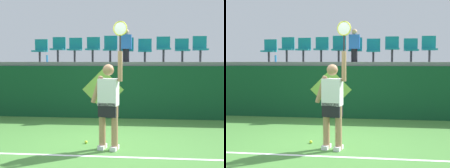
{
  "view_description": "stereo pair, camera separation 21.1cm",
  "coord_description": "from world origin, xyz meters",
  "views": [
    {
      "loc": [
        0.79,
        -6.16,
        1.75
      ],
      "look_at": [
        0.06,
        1.08,
        1.2
      ],
      "focal_mm": 48.99,
      "sensor_mm": 36.0,
      "label": 1
    },
    {
      "loc": [
        1.0,
        -6.14,
        1.75
      ],
      "look_at": [
        0.06,
        1.08,
        1.2
      ],
      "focal_mm": 48.99,
      "sensor_mm": 36.0,
      "label": 2
    }
  ],
  "objects": [
    {
      "name": "ground_plane",
      "position": [
        0.0,
        0.0,
        0.0
      ],
      "size": [
        40.0,
        40.0,
        0.0
      ],
      "primitive_type": "plane",
      "color": "#478438"
    },
    {
      "name": "court_back_wall",
      "position": [
        0.0,
        3.09,
        0.8
      ],
      "size": [
        10.72,
        0.2,
        1.6
      ],
      "primitive_type": "cube",
      "color": "#0F4223",
      "rests_on": "ground_plane"
    },
    {
      "name": "spectator_platform",
      "position": [
        0.0,
        4.57,
        1.66
      ],
      "size": [
        10.72,
        3.05,
        0.12
      ],
      "primitive_type": "cube",
      "color": "slate",
      "rests_on": "court_back_wall"
    },
    {
      "name": "court_baseline_stripe",
      "position": [
        0.0,
        -0.73,
        0.0
      ],
      "size": [
        9.65,
        0.08,
        0.01
      ],
      "primitive_type": "cube",
      "color": "white",
      "rests_on": "ground_plane"
    },
    {
      "name": "tennis_player",
      "position": [
        0.13,
        -0.27,
        0.95
      ],
      "size": [
        0.74,
        0.34,
        2.51
      ],
      "color": "white",
      "rests_on": "ground_plane"
    },
    {
      "name": "tennis_ball",
      "position": [
        -0.39,
        0.1,
        0.03
      ],
      "size": [
        0.07,
        0.07,
        0.07
      ],
      "primitive_type": "sphere",
      "color": "#D1E533",
      "rests_on": "ground_plane"
    },
    {
      "name": "water_bottle",
      "position": [
        -2.19,
        3.17,
        1.82
      ],
      "size": [
        0.06,
        0.06,
        0.21
      ],
      "primitive_type": "cylinder",
      "color": "#338CE5",
      "rests_on": "spectator_platform"
    },
    {
      "name": "stadium_chair_0",
      "position": [
        -2.67,
        3.94,
        2.14
      ],
      "size": [
        0.44,
        0.42,
        0.77
      ],
      "color": "#38383D",
      "rests_on": "spectator_platform"
    },
    {
      "name": "stadium_chair_1",
      "position": [
        -2.04,
        3.94,
        2.2
      ],
      "size": [
        0.44,
        0.42,
        0.84
      ],
      "color": "#38383D",
      "rests_on": "spectator_platform"
    },
    {
      "name": "stadium_chair_2",
      "position": [
        -1.47,
        3.94,
        2.18
      ],
      "size": [
        0.44,
        0.42,
        0.81
      ],
      "color": "#38383D",
      "rests_on": "spectator_platform"
    },
    {
      "name": "stadium_chair_3",
      "position": [
        -0.86,
        3.94,
        2.19
      ],
      "size": [
        0.44,
        0.42,
        0.83
      ],
      "color": "#38383D",
      "rests_on": "spectator_platform"
    },
    {
      "name": "stadium_chair_4",
      "position": [
        -0.28,
        3.95,
        2.19
      ],
      "size": [
        0.44,
        0.42,
        0.87
      ],
      "color": "#38383D",
      "rests_on": "spectator_platform"
    },
    {
      "name": "stadium_chair_5",
      "position": [
        0.27,
        3.94,
        2.16
      ],
      "size": [
        0.44,
        0.42,
        0.8
      ],
      "color": "#38383D",
      "rests_on": "spectator_platform"
    },
    {
      "name": "stadium_chair_6",
      "position": [
        0.86,
        3.94,
        2.13
      ],
      "size": [
        0.44,
        0.42,
        0.76
      ],
      "color": "#38383D",
      "rests_on": "spectator_platform"
    },
    {
      "name": "stadium_chair_7",
      "position": [
        1.46,
        3.94,
        2.19
      ],
      "size": [
        0.44,
        0.42,
        0.83
      ],
      "color": "#38383D",
      "rests_on": "spectator_platform"
    },
    {
      "name": "stadium_chair_8",
      "position": [
        2.06,
        3.94,
        2.15
      ],
      "size": [
        0.44,
        0.42,
        0.76
      ],
      "color": "#38383D",
      "rests_on": "spectator_platform"
    },
    {
      "name": "stadium_chair_9",
      "position": [
        2.63,
        3.94,
        2.18
      ],
      "size": [
        0.44,
        0.42,
        0.84
      ],
      "color": "#38383D",
      "rests_on": "spectator_platform"
    },
    {
      "name": "spectator_0",
      "position": [
        0.27,
        3.53,
        2.25
      ],
      "size": [
        0.34,
        0.2,
        1.03
      ],
      "color": "black",
      "rests_on": "spectator_platform"
    },
    {
      "name": "wall_signage_mount",
      "position": [
        -0.4,
        2.99,
        0.0
      ],
      "size": [
        1.27,
        0.01,
        1.51
      ],
      "color": "#0F4223",
      "rests_on": "ground_plane"
    }
  ]
}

